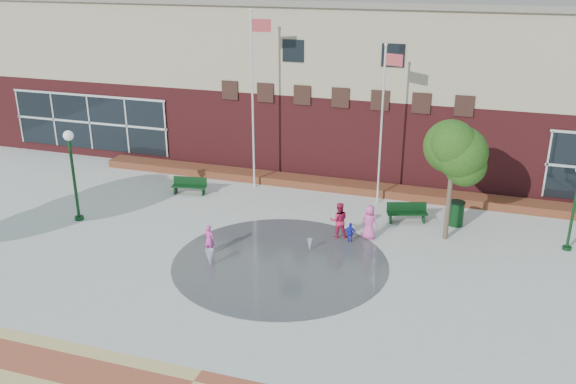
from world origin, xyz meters
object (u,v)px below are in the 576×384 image
(bench_left, at_px, (190,189))
(trash_can, at_px, (456,213))
(flagpole_right, at_px, (383,117))
(child_splash, at_px, (209,240))
(flagpole_left, at_px, (253,92))

(bench_left, xyz_separation_m, trash_can, (12.97, 0.20, 0.30))
(flagpole_right, height_order, bench_left, flagpole_right)
(child_splash, bearing_deg, trash_can, -144.88)
(flagpole_left, relative_size, bench_left, 5.04)
(trash_can, relative_size, child_splash, 0.90)
(child_splash, bearing_deg, flagpole_right, -123.56)
(bench_left, bearing_deg, flagpole_right, 1.43)
(flagpole_left, height_order, child_splash, flagpole_left)
(flagpole_left, height_order, bench_left, flagpole_left)
(trash_can, distance_m, child_splash, 10.95)
(flagpole_right, distance_m, bench_left, 10.21)
(trash_can, xyz_separation_m, child_splash, (-9.18, -5.96, 0.05))
(bench_left, distance_m, child_splash, 6.91)
(flagpole_right, relative_size, child_splash, 6.06)
(flagpole_right, bearing_deg, bench_left, -150.16)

